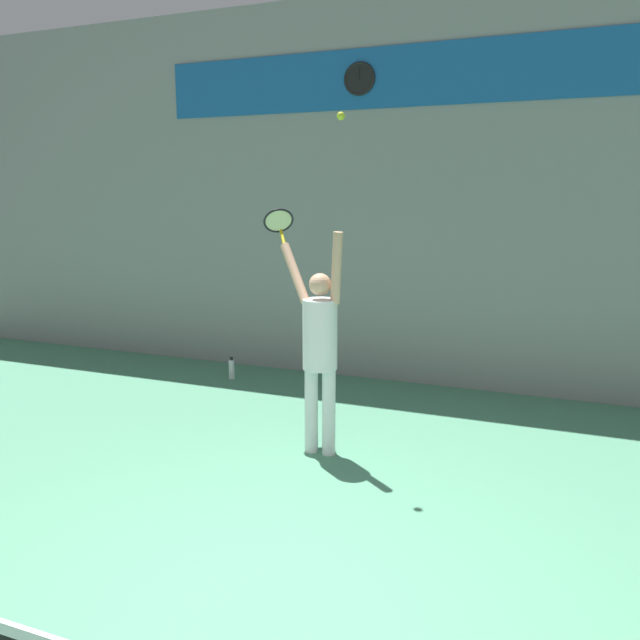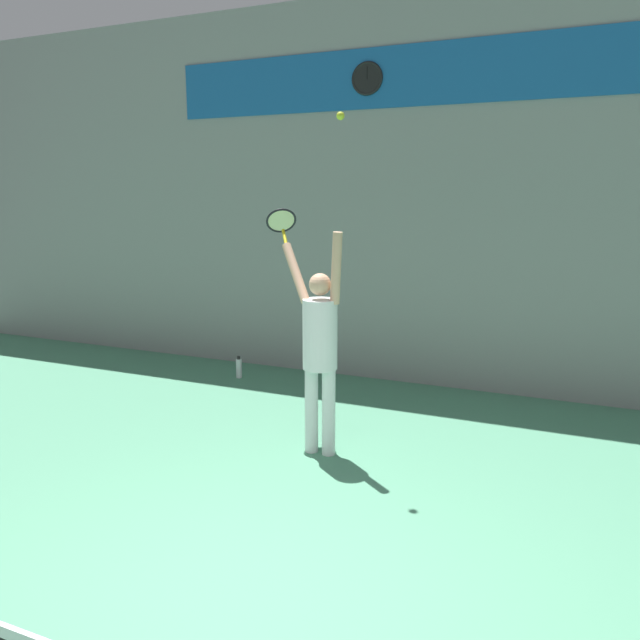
% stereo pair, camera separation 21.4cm
% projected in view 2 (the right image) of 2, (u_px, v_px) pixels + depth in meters
% --- Properties ---
extents(ground_plane, '(18.00, 18.00, 0.00)m').
position_uv_depth(ground_plane, '(248.00, 621.00, 3.71)').
color(ground_plane, '#4C8C6B').
extents(back_wall, '(18.00, 0.10, 5.00)m').
position_uv_depth(back_wall, '(449.00, 195.00, 7.85)').
color(back_wall, gray).
rests_on(back_wall, ground_plane).
extents(sponsor_banner, '(7.71, 0.02, 0.74)m').
position_uv_depth(sponsor_banner, '(453.00, 72.00, 7.51)').
color(sponsor_banner, '#195B9E').
extents(scoreboard_clock, '(0.42, 0.04, 0.42)m').
position_uv_depth(scoreboard_clock, '(367.00, 78.00, 7.92)').
color(scoreboard_clock, black).
extents(tennis_player, '(0.79, 0.50, 2.17)m').
position_uv_depth(tennis_player, '(320.00, 344.00, 5.94)').
color(tennis_player, white).
rests_on(tennis_player, ground_plane).
extents(tennis_racket, '(0.38, 0.43, 0.37)m').
position_uv_depth(tennis_racket, '(281.00, 222.00, 6.42)').
color(tennis_racket, yellow).
extents(tennis_ball, '(0.07, 0.07, 0.07)m').
position_uv_depth(tennis_ball, '(340.00, 116.00, 5.42)').
color(tennis_ball, '#CCDB2D').
extents(water_bottle, '(0.08, 0.08, 0.31)m').
position_uv_depth(water_bottle, '(239.00, 368.00, 8.66)').
color(water_bottle, silver).
rests_on(water_bottle, ground_plane).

